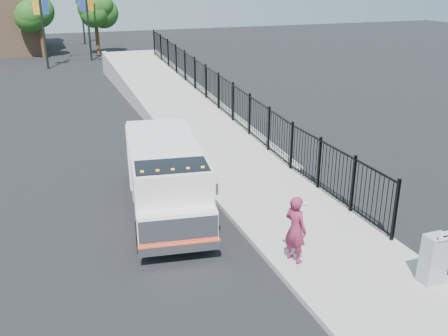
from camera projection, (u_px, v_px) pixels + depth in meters
name	position (u px, v px, depth m)	size (l,w,h in m)	color
ground	(247.00, 233.00, 14.57)	(120.00, 120.00, 0.00)	black
sidewalk	(342.00, 252.00, 13.45)	(3.55, 12.00, 0.12)	#9E998E
curb	(278.00, 265.00, 12.80)	(0.30, 12.00, 0.16)	#ADAAA3
ramp	(172.00, 105.00, 29.24)	(3.95, 24.00, 1.70)	#9E998E
iron_fence	(218.00, 103.00, 25.90)	(0.10, 28.00, 1.80)	black
truck	(166.00, 174.00, 15.47)	(3.15, 6.98, 2.31)	black
worker	(295.00, 229.00, 12.65)	(0.66, 0.43, 1.81)	maroon
utility_cabinet	(434.00, 259.00, 11.84)	(0.55, 0.40, 1.25)	gray
arrow_sign	(446.00, 236.00, 11.38)	(0.35, 0.04, 0.22)	white
debris	(304.00, 202.00, 16.20)	(0.38, 0.38, 0.09)	silver
light_pole_0	(45.00, 13.00, 39.23)	(3.77, 0.22, 8.00)	black
light_pole_1	(83.00, 10.00, 43.03)	(3.77, 0.22, 8.00)	black
light_pole_2	(39.00, 5.00, 49.61)	(3.77, 0.22, 8.00)	black
light_pole_3	(78.00, 3.00, 54.27)	(3.78, 0.22, 8.00)	black
tree_0	(39.00, 13.00, 44.51)	(3.05, 3.05, 5.52)	#382314
tree_1	(95.00, 12.00, 46.92)	(2.67, 2.67, 5.34)	#382314
tree_2	(39.00, 7.00, 55.14)	(2.39, 2.39, 5.20)	#382314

